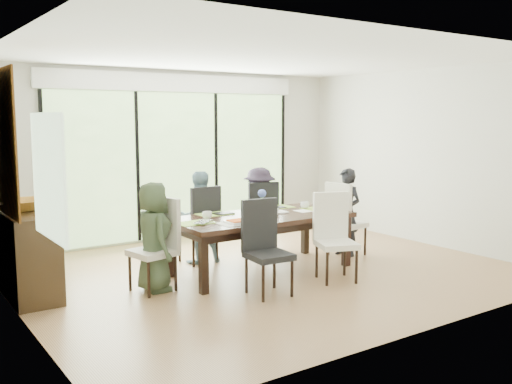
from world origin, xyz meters
TOP-DOWN VIEW (x-y plane):
  - floor at (0.00, 0.00)m, footprint 6.00×5.00m
  - ceiling at (0.00, 0.00)m, footprint 6.00×5.00m
  - wall_back at (0.00, 2.51)m, footprint 6.00×0.02m
  - wall_front at (0.00, -2.51)m, footprint 6.00×0.02m
  - wall_left at (-3.01, 0.00)m, footprint 0.02×5.00m
  - wall_right at (3.01, 0.00)m, footprint 0.02×5.00m
  - glass_doors at (0.00, 2.47)m, footprint 4.20×0.02m
  - blinds_header at (0.00, 2.46)m, footprint 4.40×0.06m
  - mullion_a at (-2.10, 2.46)m, footprint 0.05×0.04m
  - mullion_b at (-0.70, 2.46)m, footprint 0.05×0.04m
  - mullion_c at (0.70, 2.46)m, footprint 0.05×0.04m
  - mullion_d at (2.10, 2.46)m, footprint 0.05×0.04m
  - side_window at (-2.97, -1.20)m, footprint 0.02×0.90m
  - deck at (0.00, 3.40)m, footprint 6.00×1.80m
  - rail_top at (0.00, 4.20)m, footprint 6.00×0.08m
  - foliage_left at (-1.80, 5.20)m, footprint 3.20×3.20m
  - foliage_mid at (0.40, 5.80)m, footprint 4.00×4.00m
  - foliage_right at (2.20, 5.00)m, footprint 2.80×2.80m
  - foliage_far at (-0.60, 6.50)m, footprint 3.60×3.60m
  - table_top at (-0.05, 0.06)m, footprint 2.32×1.06m
  - table_apron at (-0.05, 0.06)m, footprint 2.13×0.87m
  - table_leg_fl at (-1.13, -0.37)m, footprint 0.09×0.09m
  - table_leg_fr at (1.03, -0.37)m, footprint 0.09×0.09m
  - table_leg_bl at (-1.13, 0.49)m, footprint 0.09×0.09m
  - table_leg_br at (1.03, 0.49)m, footprint 0.09×0.09m
  - chair_left_end at (-1.55, 0.06)m, footprint 0.52×0.52m
  - chair_right_end at (1.45, 0.06)m, footprint 0.50×0.50m
  - chair_far_left at (-0.50, 0.91)m, footprint 0.46×0.46m
  - chair_far_right at (0.50, 0.91)m, footprint 0.54×0.54m
  - chair_near_left at (-0.55, -0.81)m, footprint 0.48×0.48m
  - chair_near_right at (0.45, -0.81)m, footprint 0.58×0.58m
  - person_left_end at (-1.53, 0.06)m, footprint 0.41×0.61m
  - person_right_end at (1.43, 0.06)m, footprint 0.43×0.62m
  - person_far_left at (-0.50, 0.89)m, footprint 0.62×0.42m
  - person_far_right at (0.50, 0.89)m, footprint 0.59×0.38m
  - placemat_left at (-1.00, 0.06)m, footprint 0.43×0.31m
  - placemat_right at (0.90, 0.06)m, footprint 0.43×0.31m
  - placemat_far_l at (-0.50, 0.46)m, footprint 0.43×0.31m
  - placemat_far_r at (0.50, 0.46)m, footprint 0.43×0.31m
  - placemat_paper at (-0.60, -0.24)m, footprint 0.43×0.31m
  - tablet_far_l at (-0.40, 0.41)m, footprint 0.25×0.17m
  - tablet_far_r at (0.45, 0.41)m, footprint 0.23×0.16m
  - papers at (0.65, 0.01)m, footprint 0.29×0.21m
  - platter_base at (-0.60, -0.24)m, footprint 0.25×0.25m
  - platter_snacks at (-0.60, -0.24)m, footprint 0.19×0.19m
  - vase at (0.00, 0.11)m, footprint 0.08×0.08m
  - hyacinth_stems at (0.00, 0.11)m, footprint 0.04×0.04m
  - hyacinth_blooms at (0.00, 0.11)m, footprint 0.11×0.11m
  - laptop at (-0.90, -0.04)m, footprint 0.38×0.36m
  - cup_a at (-0.75, 0.21)m, footprint 0.16×0.16m
  - cup_b at (0.10, -0.04)m, footprint 0.14×0.14m
  - cup_c at (0.75, 0.16)m, footprint 0.13×0.13m
  - book at (0.20, 0.11)m, footprint 0.18×0.23m
  - sideboard at (-2.76, 0.90)m, footprint 0.47×1.67m
  - bowl at (-2.76, 0.80)m, footprint 0.50×0.50m
  - candlestick_base at (-2.76, 1.25)m, footprint 0.10×0.10m
  - candlestick_shaft at (-2.76, 1.25)m, footprint 0.03×0.03m
  - candlestick_pan at (-2.76, 1.25)m, footprint 0.10×0.10m
  - candle at (-2.76, 1.25)m, footprint 0.04×0.04m
  - tapestry at (-2.97, 0.40)m, footprint 0.02×1.00m

SIDE VIEW (x-z plane):
  - deck at x=0.00m, z-range -0.10..0.00m
  - floor at x=0.00m, z-range -0.01..0.00m
  - table_leg_fl at x=-1.13m, z-range 0.00..0.67m
  - table_leg_fr at x=1.03m, z-range 0.00..0.67m
  - table_leg_bl at x=-1.13m, z-range 0.00..0.67m
  - table_leg_br at x=1.03m, z-range 0.00..0.67m
  - sideboard at x=-2.76m, z-range 0.00..0.94m
  - chair_left_end at x=-1.55m, z-range 0.00..1.06m
  - chair_right_end at x=1.45m, z-range 0.00..1.06m
  - chair_far_left at x=-0.50m, z-range 0.00..1.06m
  - chair_far_right at x=0.50m, z-range 0.00..1.06m
  - chair_near_left at x=-0.55m, z-range 0.00..1.06m
  - chair_near_right at x=0.45m, z-range 0.00..1.06m
  - rail_top at x=0.00m, z-range 0.52..0.58m
  - table_apron at x=-0.05m, z-range 0.56..0.66m
  - person_left_end at x=-1.53m, z-range 0.00..1.25m
  - person_right_end at x=1.43m, z-range 0.00..1.25m
  - person_far_left at x=-0.50m, z-range 0.00..1.25m
  - person_far_right at x=0.50m, z-range 0.00..1.25m
  - table_top at x=-0.05m, z-range 0.67..0.73m
  - papers at x=0.65m, z-range 0.73..0.73m
  - placemat_left at x=-1.00m, z-range 0.73..0.73m
  - placemat_right at x=0.90m, z-range 0.73..0.73m
  - placemat_far_l at x=-0.50m, z-range 0.73..0.73m
  - placemat_far_r at x=0.50m, z-range 0.73..0.73m
  - placemat_paper at x=-0.60m, z-range 0.73..0.73m
  - book at x=0.20m, z-range 0.73..0.74m
  - tablet_far_r at x=0.45m, z-range 0.73..0.74m
  - tablet_far_l at x=-0.40m, z-range 0.73..0.74m
  - laptop at x=-0.90m, z-range 0.73..0.75m
  - platter_base at x=-0.60m, z-range 0.73..0.75m
  - platter_snacks at x=-0.60m, z-range 0.75..0.77m
  - cup_b at x=0.10m, z-range 0.73..0.81m
  - cup_a at x=-0.75m, z-range 0.73..0.82m
  - cup_c at x=0.75m, z-range 0.73..0.82m
  - vase at x=0.00m, z-range 0.73..0.84m
  - hyacinth_stems at x=0.00m, z-range 0.82..0.98m
  - candlestick_base at x=-2.76m, z-range 0.94..0.98m
  - hyacinth_blooms at x=0.00m, z-range 0.94..1.05m
  - bowl at x=-2.76m, z-range 0.94..1.06m
  - glass_doors at x=0.00m, z-range 0.05..2.35m
  - mullion_a at x=-2.10m, z-range 0.05..2.35m
  - mullion_b at x=-0.70m, z-range 0.05..2.35m
  - mullion_c at x=0.70m, z-range 0.05..2.35m
  - mullion_d at x=2.10m, z-range 0.05..2.35m
  - foliage_right at x=2.20m, z-range -0.14..2.66m
  - wall_back at x=0.00m, z-range 0.00..2.70m
  - wall_front at x=0.00m, z-range 0.00..2.70m
  - wall_left at x=-3.01m, z-range 0.00..2.70m
  - wall_right at x=3.01m, z-range 0.00..2.70m
  - foliage_left at x=-1.80m, z-range -0.16..3.04m
  - side_window at x=-2.97m, z-range 1.00..2.00m
  - candlestick_shaft at x=-2.76m, z-range 0.97..2.27m
  - foliage_far at x=-0.60m, z-range -0.18..3.42m
  - tapestry at x=-2.97m, z-range 0.95..2.45m
  - foliage_mid at x=0.40m, z-range -0.20..3.80m
  - candlestick_pan at x=-2.76m, z-range 2.25..2.28m
  - candle at x=-2.76m, z-range 2.28..2.38m
  - blinds_header at x=0.00m, z-range 2.36..2.64m
  - ceiling at x=0.00m, z-range 2.70..2.71m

